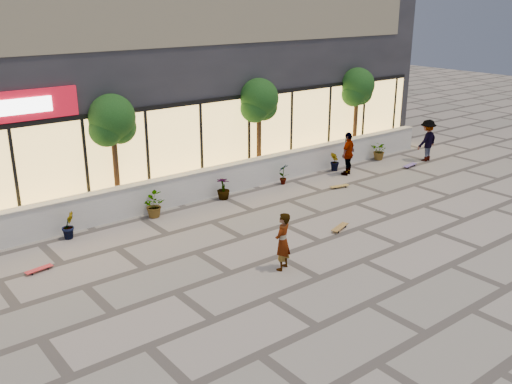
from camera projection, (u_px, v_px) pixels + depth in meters
ground at (363, 261)px, 15.51m from camera, size 80.00×80.00×0.00m
planter_wall at (217, 181)px, 20.55m from camera, size 22.00×0.42×1.04m
retail_building at (139, 63)px, 23.42m from camera, size 24.00×9.17×8.50m
shrub_b at (68, 225)px, 16.84m from camera, size 0.57×0.57×0.81m
shrub_c at (153, 205)px, 18.48m from camera, size 0.68×0.77×0.81m
shrub_d at (223, 188)px, 20.12m from camera, size 0.64×0.64×0.81m
shrub_e at (283, 174)px, 21.76m from camera, size 0.46×0.35×0.81m
shrub_f at (335, 162)px, 23.40m from camera, size 0.55×0.57×0.81m
shrub_g at (380, 151)px, 25.03m from camera, size 0.77×0.84×0.81m
tree_midwest at (112, 123)px, 18.23m from camera, size 1.60×1.50×3.92m
tree_mideast at (259, 103)px, 21.74m from camera, size 1.60×1.50×3.92m
tree_east at (357, 89)px, 24.95m from camera, size 1.60×1.50×3.92m
skater_center at (283, 241)px, 14.79m from camera, size 0.68×0.58×1.57m
skater_right_near at (348, 154)px, 22.78m from camera, size 1.11×0.76×1.75m
skater_right_far at (427, 140)px, 24.76m from camera, size 1.21×0.75×1.81m
skateboard_center at (340, 227)px, 17.55m from camera, size 0.86×0.47×0.10m
skateboard_left at (39, 269)px, 14.87m from camera, size 0.75×0.29×0.09m
skateboard_right_near at (340, 186)px, 21.40m from camera, size 0.79×0.37×0.09m
skateboard_right_far at (410, 165)px, 24.04m from camera, size 0.89×0.35×0.10m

